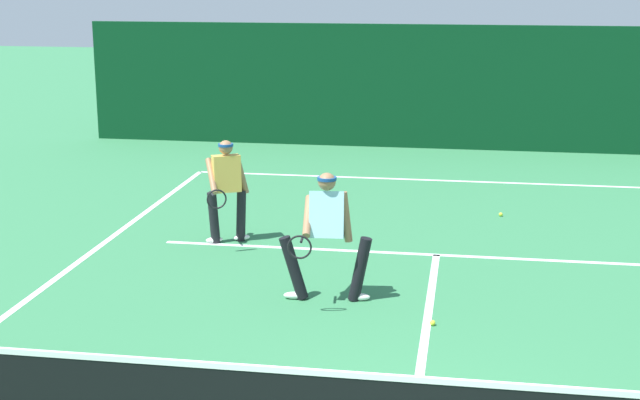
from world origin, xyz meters
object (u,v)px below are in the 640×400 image
object	(u,v)px
tennis_ball	(501,214)
player_far	(227,187)
tennis_ball_extra	(433,323)
player_near	(326,231)

from	to	relation	value
tennis_ball	player_far	bearing A→B (deg)	-152.08
tennis_ball	tennis_ball_extra	xyz separation A→B (m)	(-0.91, -5.11, 0.00)
tennis_ball	tennis_ball_extra	distance (m)	5.19
player_near	tennis_ball	size ratio (longest dim) A/B	24.83
player_far	player_near	bearing A→B (deg)	102.41
player_far	tennis_ball_extra	distance (m)	4.44
player_near	tennis_ball_extra	xyz separation A→B (m)	(1.36, -0.65, -0.87)
tennis_ball_extra	player_near	bearing A→B (deg)	154.39
tennis_ball_extra	player_far	bearing A→B (deg)	137.91
player_near	tennis_ball	world-z (taller)	player_near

